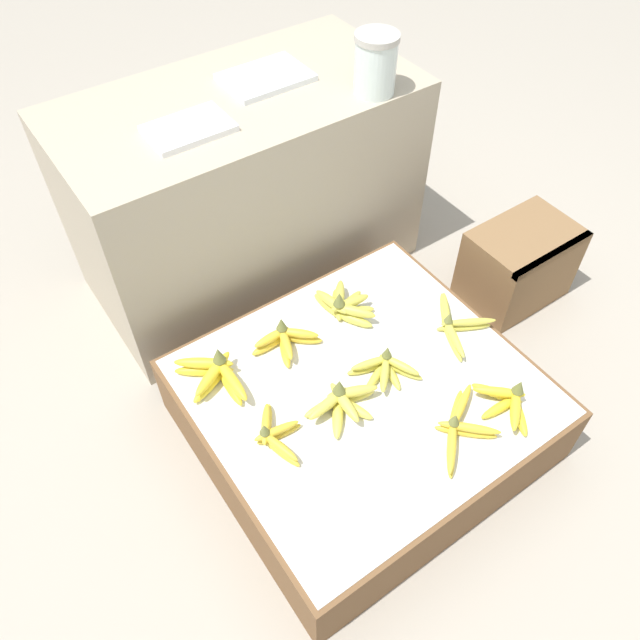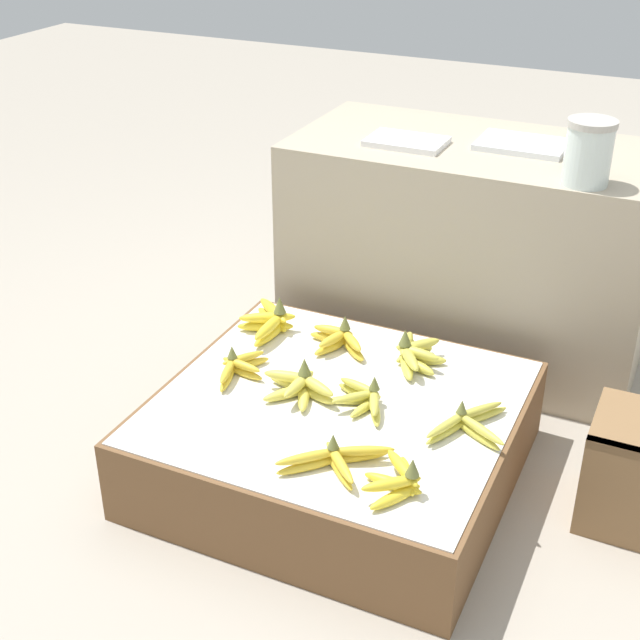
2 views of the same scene
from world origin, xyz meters
name	(u,v)px [view 2 (image 2 of 2)]	position (x,y,z in m)	size (l,w,h in m)	color
ground_plane	(337,472)	(0.00, 0.00, 0.00)	(10.00, 10.00, 0.00)	#A89E8E
display_platform	(337,437)	(0.00, 0.00, 0.12)	(0.92, 0.86, 0.24)	brown
back_vendor_table	(470,251)	(0.11, 0.82, 0.35)	(1.13, 0.58, 0.71)	tan
banana_bunch_front_midright	(335,459)	(0.11, -0.26, 0.26)	(0.24, 0.20, 0.09)	gold
banana_bunch_front_right	(399,480)	(0.27, -0.28, 0.27)	(0.14, 0.22, 0.10)	yellow
banana_bunch_middle_left	(238,367)	(-0.30, 0.00, 0.26)	(0.13, 0.21, 0.08)	gold
banana_bunch_middle_midleft	(300,386)	(-0.10, -0.02, 0.27)	(0.22, 0.15, 0.11)	#DBCC4C
banana_bunch_middle_midright	(363,399)	(0.07, 0.00, 0.26)	(0.18, 0.15, 0.09)	gold
banana_bunch_middle_right	(468,423)	(0.35, 0.01, 0.26)	(0.19, 0.25, 0.08)	gold
banana_bunch_back_left	(270,321)	(-0.33, 0.25, 0.27)	(0.17, 0.24, 0.11)	yellow
banana_bunch_back_midleft	(339,339)	(-0.10, 0.24, 0.27)	(0.21, 0.13, 0.10)	gold
banana_bunch_back_midright	(413,354)	(0.12, 0.26, 0.27)	(0.15, 0.22, 0.11)	gold
glass_jar	(589,152)	(0.46, 0.59, 0.80)	(0.13, 0.13, 0.18)	silver
foam_tray_white	(407,142)	(-0.10, 0.72, 0.72)	(0.24, 0.16, 0.02)	white
foam_tray_dark	(522,144)	(0.23, 0.84, 0.72)	(0.26, 0.19, 0.02)	white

